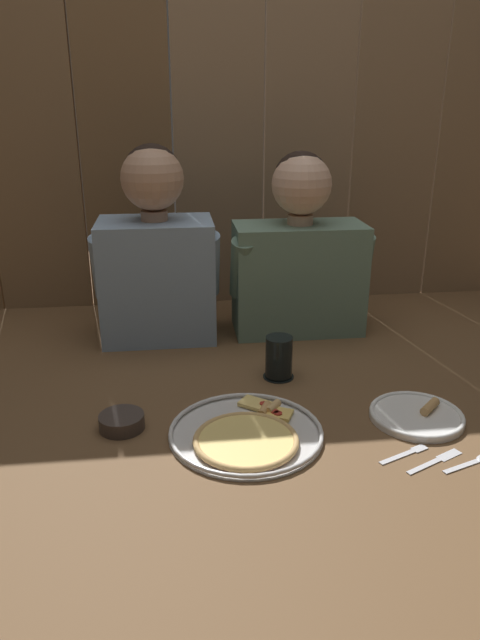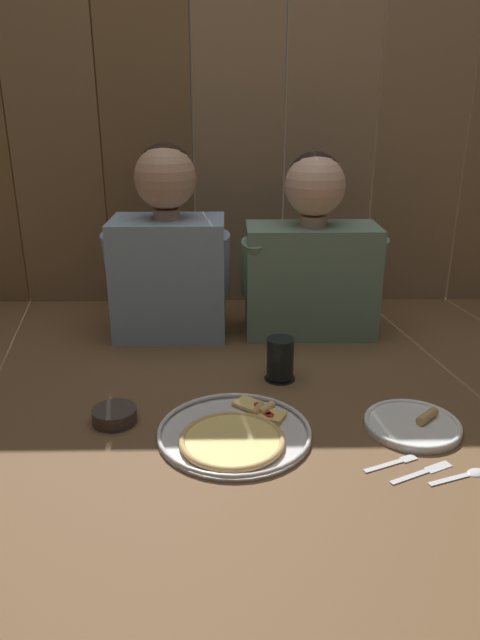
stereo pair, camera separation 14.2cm
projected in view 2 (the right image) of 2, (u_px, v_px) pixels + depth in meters
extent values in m
plane|color=brown|center=(244.00, 400.00, 1.48)|extent=(3.20, 3.20, 0.00)
cylinder|color=silver|center=(234.00, 434.00, 1.33)|extent=(0.35, 0.35, 0.01)
torus|color=silver|center=(234.00, 431.00, 1.33)|extent=(0.35, 0.35, 0.01)
cylinder|color=#B23823|center=(232.00, 442.00, 1.29)|extent=(0.23, 0.23, 0.00)
cylinder|color=#F4D170|center=(232.00, 440.00, 1.29)|extent=(0.22, 0.22, 0.01)
torus|color=tan|center=(232.00, 440.00, 1.29)|extent=(0.23, 0.23, 0.01)
cube|color=#EFC660|center=(270.00, 415.00, 1.39)|extent=(0.08, 0.08, 0.01)
cylinder|color=tan|center=(257.00, 410.00, 1.40)|extent=(0.04, 0.05, 0.02)
cylinder|color=#A3281E|center=(270.00, 415.00, 1.38)|extent=(0.02, 0.02, 0.00)
cylinder|color=#A3281E|center=(267.00, 413.00, 1.39)|extent=(0.02, 0.02, 0.00)
cube|color=#F4D170|center=(252.00, 405.00, 1.44)|extent=(0.10, 0.09, 0.01)
cylinder|color=tan|center=(266.00, 408.00, 1.41)|extent=(0.05, 0.05, 0.02)
cylinder|color=#A3281E|center=(258.00, 404.00, 1.43)|extent=(0.02, 0.02, 0.00)
cylinder|color=white|center=(412.00, 425.00, 1.36)|extent=(0.22, 0.22, 0.01)
torus|color=white|center=(413.00, 423.00, 1.36)|extent=(0.22, 0.22, 0.01)
cylinder|color=tan|center=(427.00, 416.00, 1.36)|extent=(0.06, 0.06, 0.02)
cylinder|color=black|center=(280.00, 378.00, 1.60)|extent=(0.08, 0.08, 0.01)
cylinder|color=black|center=(280.00, 358.00, 1.58)|extent=(0.07, 0.07, 0.11)
cylinder|color=#3D332D|center=(115.00, 415.00, 1.38)|extent=(0.10, 0.10, 0.03)
cylinder|color=#B23823|center=(114.00, 412.00, 1.38)|extent=(0.08, 0.08, 0.02)
cube|color=silver|center=(383.00, 465.00, 1.22)|extent=(0.09, 0.05, 0.01)
cube|color=silver|center=(408.00, 458.00, 1.24)|extent=(0.04, 0.03, 0.01)
cube|color=silver|center=(410.00, 476.00, 1.18)|extent=(0.09, 0.05, 0.01)
cube|color=silver|center=(438.00, 467.00, 1.22)|extent=(0.06, 0.05, 0.00)
cube|color=silver|center=(449.00, 479.00, 1.17)|extent=(0.09, 0.04, 0.01)
ellipsoid|color=silver|center=(477.00, 471.00, 1.20)|extent=(0.05, 0.04, 0.01)
cube|color=#849EB7|center=(170.00, 278.00, 1.85)|extent=(0.35, 0.23, 0.37)
cylinder|color=tan|center=(167.00, 214.00, 1.77)|extent=(0.08, 0.08, 0.03)
sphere|color=tan|center=(165.00, 178.00, 1.74)|extent=(0.19, 0.19, 0.19)
sphere|color=black|center=(165.00, 172.00, 1.74)|extent=(0.17, 0.17, 0.17)
cylinder|color=#849EB7|center=(117.00, 264.00, 1.79)|extent=(0.08, 0.14, 0.22)
cylinder|color=#849EB7|center=(218.00, 264.00, 1.79)|extent=(0.08, 0.14, 0.22)
cube|color=slate|center=(311.00, 280.00, 1.86)|extent=(0.41, 0.20, 0.35)
cylinder|color=#DBAD8E|center=(313.00, 221.00, 1.79)|extent=(0.08, 0.08, 0.03)
sphere|color=#DBAD8E|center=(315.00, 185.00, 1.75)|extent=(0.18, 0.18, 0.18)
sphere|color=black|center=(315.00, 180.00, 1.76)|extent=(0.17, 0.17, 0.17)
cylinder|color=slate|center=(253.00, 268.00, 1.80)|extent=(0.08, 0.14, 0.21)
cylinder|color=slate|center=(373.00, 267.00, 1.80)|extent=(0.08, 0.12, 0.20)
cube|color=brown|center=(56.00, 141.00, 2.01)|extent=(0.31, 0.03, 1.15)
cube|color=brown|center=(147.00, 141.00, 2.01)|extent=(0.31, 0.03, 1.15)
cube|color=#8C6E4F|center=(239.00, 141.00, 2.02)|extent=(0.31, 0.03, 1.15)
cube|color=#8D6F50|center=(330.00, 141.00, 2.02)|extent=(0.31, 0.03, 1.15)
cube|color=#856647|center=(420.00, 141.00, 2.03)|extent=(0.31, 0.03, 1.15)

